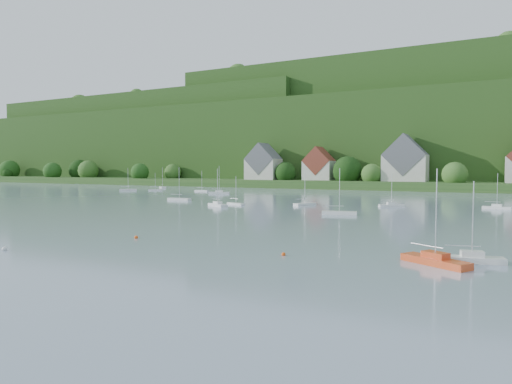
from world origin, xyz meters
TOP-DOWN VIEW (x-y plane):
  - far_shore_strip at (0.00, 200.00)m, footprint 600.00×60.00m
  - forested_ridge at (0.39, 268.57)m, footprint 620.00×181.22m
  - village_building_0 at (-55.00, 187.00)m, footprint 14.00×10.40m
  - village_building_1 at (-30.00, 189.00)m, footprint 12.00×9.36m
  - village_building_2 at (5.00, 188.00)m, footprint 16.00×11.44m
  - near_sailboat_3 at (33.92, 49.03)m, footprint 5.35×2.70m
  - near_sailboat_5 at (31.25, 46.60)m, footprint 5.93×4.52m
  - mooring_buoy_1 at (-7.00, 34.33)m, footprint 0.48×0.48m
  - mooring_buoy_2 at (18.36, 44.53)m, footprint 0.39×0.39m
  - mooring_buoy_3 at (-0.86, 46.18)m, footprint 0.43×0.43m
  - far_sailboat_cluster at (12.19, 119.51)m, footprint 197.74×75.80m

SIDE VIEW (x-z plane):
  - mooring_buoy_1 at x=-7.00m, z-range -0.24..0.24m
  - mooring_buoy_2 at x=18.36m, z-range -0.19..0.19m
  - mooring_buoy_3 at x=-0.86m, z-range -0.22..0.22m
  - far_sailboat_cluster at x=12.19m, z-range -3.98..4.72m
  - near_sailboat_3 at x=33.92m, z-range -3.07..3.88m
  - near_sailboat_5 at x=31.25m, z-range -3.57..4.44m
  - far_shore_strip at x=0.00m, z-range 0.00..3.00m
  - village_building_1 at x=-30.00m, z-range 1.75..15.75m
  - village_building_0 at x=-55.00m, z-range 1.51..17.51m
  - village_building_2 at x=5.00m, z-range 1.27..19.27m
  - forested_ridge at x=0.39m, z-range -12.06..57.83m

